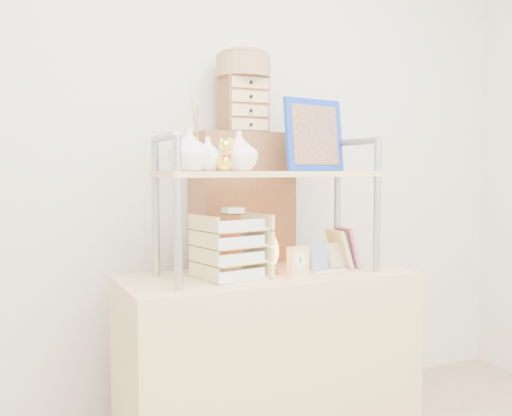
{
  "coord_description": "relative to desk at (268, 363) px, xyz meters",
  "views": [
    {
      "loc": [
        -1.02,
        -0.88,
        1.18
      ],
      "look_at": [
        -0.06,
        1.2,
        1.02
      ],
      "focal_mm": 40.0,
      "sensor_mm": 36.0,
      "label": 1
    }
  ],
  "objects": [
    {
      "name": "drawer_chest",
      "position": [
        0.04,
        0.35,
        1.1
      ],
      "size": [
        0.2,
        0.16,
        0.25
      ],
      "color": "brown",
      "rests_on": "cabinet"
    },
    {
      "name": "postcard_stand",
      "position": [
        0.26,
        -0.04,
        0.41
      ],
      "size": [
        0.18,
        0.07,
        0.13
      ],
      "color": "white",
      "rests_on": "desk"
    },
    {
      "name": "salt_lamp",
      "position": [
        -0.01,
        0.01,
        0.47
      ],
      "size": [
        0.12,
        0.11,
        0.18
      ],
      "color": "brown",
      "rests_on": "desk"
    },
    {
      "name": "woven_basket",
      "position": [
        0.04,
        0.35,
        1.28
      ],
      "size": [
        0.25,
        0.25,
        0.1
      ],
      "primitive_type": "cylinder",
      "color": "olive",
      "rests_on": "drawer_chest"
    },
    {
      "name": "letter_tray",
      "position": [
        -0.17,
        -0.02,
        0.49
      ],
      "size": [
        0.27,
        0.26,
        0.28
      ],
      "color": "#CDB77B",
      "rests_on": "desk"
    },
    {
      "name": "cabinet",
      "position": [
        0.04,
        0.37,
        0.3
      ],
      "size": [
        0.45,
        0.24,
        1.35
      ],
      "primitive_type": "cube",
      "rotation": [
        0.0,
        0.0,
        0.01
      ],
      "color": "brown",
      "rests_on": "ground"
    },
    {
      "name": "hutch",
      "position": [
        -0.07,
        0.01,
        0.82
      ],
      "size": [
        0.9,
        0.34,
        0.74
      ],
      "color": "#969DA3",
      "rests_on": "desk"
    },
    {
      "name": "desk",
      "position": [
        0.0,
        0.0,
        0.0
      ],
      "size": [
        1.2,
        0.5,
        0.75
      ],
      "primitive_type": "cube",
      "color": "#D5B870",
      "rests_on": "ground"
    },
    {
      "name": "desk_clock",
      "position": [
        0.08,
        -0.1,
        0.44
      ],
      "size": [
        0.09,
        0.05,
        0.12
      ],
      "color": "tan",
      "rests_on": "desk"
    }
  ]
}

